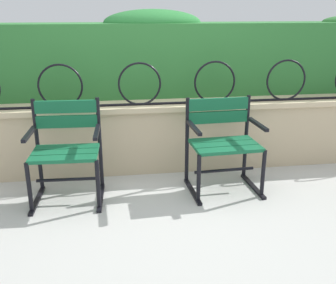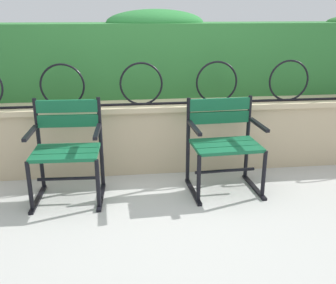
# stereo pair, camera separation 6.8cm
# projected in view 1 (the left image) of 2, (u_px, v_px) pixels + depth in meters

# --- Properties ---
(ground_plane) EXTENTS (60.00, 60.00, 0.00)m
(ground_plane) POSITION_uv_depth(u_px,v_px,m) (169.00, 206.00, 3.32)
(ground_plane) COLOR #ADADA8
(stone_wall) EXTENTS (7.84, 0.41, 0.69)m
(stone_wall) POSITION_uv_depth(u_px,v_px,m) (157.00, 135.00, 4.03)
(stone_wall) COLOR tan
(stone_wall) RESTS_ON ground
(iron_arch_fence) EXTENTS (7.29, 0.02, 0.42)m
(iron_arch_fence) POSITION_uv_depth(u_px,v_px,m) (142.00, 86.00, 3.76)
(iron_arch_fence) COLOR black
(iron_arch_fence) RESTS_ON stone_wall
(hedge_row) EXTENTS (7.68, 0.55, 0.90)m
(hedge_row) POSITION_uv_depth(u_px,v_px,m) (148.00, 56.00, 4.20)
(hedge_row) COLOR #2D7033
(hedge_row) RESTS_ON stone_wall
(park_chair_left) EXTENTS (0.61, 0.54, 0.86)m
(park_chair_left) POSITION_uv_depth(u_px,v_px,m) (66.00, 148.00, 3.34)
(park_chair_left) COLOR #145B38
(park_chair_left) RESTS_ON ground
(park_chair_right) EXTENTS (0.65, 0.55, 0.83)m
(park_chair_right) POSITION_uv_depth(u_px,v_px,m) (223.00, 141.00, 3.54)
(park_chair_right) COLOR #145B38
(park_chair_right) RESTS_ON ground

